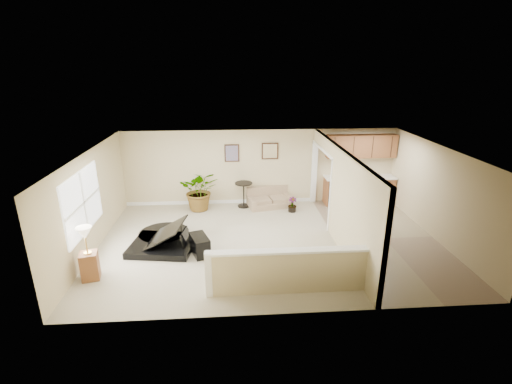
{
  "coord_description": "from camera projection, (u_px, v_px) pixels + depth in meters",
  "views": [
    {
      "loc": [
        -1.01,
        -8.86,
        4.55
      ],
      "look_at": [
        -0.34,
        0.4,
        1.29
      ],
      "focal_mm": 26.0,
      "sensor_mm": 36.0,
      "label": 1
    }
  ],
  "objects": [
    {
      "name": "floor",
      "position": [
        270.0,
        242.0,
        9.92
      ],
      "size": [
        9.0,
        9.0,
        0.0
      ],
      "primitive_type": "plane",
      "color": "#B8B08F",
      "rests_on": "ground"
    },
    {
      "name": "accent_table",
      "position": [
        244.0,
        191.0,
        12.19
      ],
      "size": [
        0.57,
        0.57,
        0.83
      ],
      "color": "black",
      "rests_on": "floor"
    },
    {
      "name": "left_window",
      "position": [
        82.0,
        202.0,
        8.66
      ],
      "size": [
        0.05,
        2.15,
        1.45
      ],
      "primitive_type": "cube",
      "color": "white",
      "rests_on": "left_wall"
    },
    {
      "name": "interior_partition",
      "position": [
        337.0,
        194.0,
        9.87
      ],
      "size": [
        0.18,
        5.99,
        2.5
      ],
      "color": "#CCBA8B",
      "rests_on": "floor"
    },
    {
      "name": "pony_half_wall",
      "position": [
        286.0,
        270.0,
        7.58
      ],
      "size": [
        3.42,
        0.22,
        1.0
      ],
      "color": "#CCBA8B",
      "rests_on": "floor"
    },
    {
      "name": "back_wall",
      "position": [
        261.0,
        167.0,
        12.33
      ],
      "size": [
        9.0,
        0.04,
        2.5
      ],
      "primitive_type": "cube",
      "color": "#CCBA8B",
      "rests_on": "floor"
    },
    {
      "name": "kitchen_vinyl",
      "position": [
        384.0,
        238.0,
        10.13
      ],
      "size": [
        2.7,
        6.0,
        0.01
      ],
      "primitive_type": "cube",
      "color": "gray",
      "rests_on": "floor"
    },
    {
      "name": "wall_mirror",
      "position": [
        270.0,
        151.0,
        12.14
      ],
      "size": [
        0.55,
        0.04,
        0.55
      ],
      "color": "#362013",
      "rests_on": "back_wall"
    },
    {
      "name": "left_wall",
      "position": [
        91.0,
        203.0,
        9.2
      ],
      "size": [
        0.04,
        6.0,
        2.5
      ],
      "primitive_type": "cube",
      "color": "#CCBA8B",
      "rests_on": "floor"
    },
    {
      "name": "loveseat",
      "position": [
        270.0,
        197.0,
        12.33
      ],
      "size": [
        1.57,
        1.07,
        0.81
      ],
      "rotation": [
        0.0,
        0.0,
        0.2
      ],
      "color": "tan",
      "rests_on": "floor"
    },
    {
      "name": "piano_bench",
      "position": [
        200.0,
        245.0,
        9.24
      ],
      "size": [
        0.59,
        0.8,
        0.48
      ],
      "primitive_type": "cube",
      "rotation": [
        0.0,
        0.0,
        0.35
      ],
      "color": "black",
      "rests_on": "floor"
    },
    {
      "name": "right_wall",
      "position": [
        439.0,
        194.0,
        9.81
      ],
      "size": [
        0.04,
        6.0,
        2.5
      ],
      "primitive_type": "cube",
      "color": "#CCBA8B",
      "rests_on": "floor"
    },
    {
      "name": "ceiling",
      "position": [
        271.0,
        151.0,
        9.09
      ],
      "size": [
        9.0,
        6.0,
        0.04
      ],
      "primitive_type": "cube",
      "color": "white",
      "rests_on": "back_wall"
    },
    {
      "name": "piano",
      "position": [
        161.0,
        224.0,
        9.53
      ],
      "size": [
        2.01,
        2.06,
        1.5
      ],
      "rotation": [
        0.0,
        0.0,
        -0.15
      ],
      "color": "black",
      "rests_on": "floor"
    },
    {
      "name": "small_plant",
      "position": [
        292.0,
        206.0,
        11.87
      ],
      "size": [
        0.3,
        0.3,
        0.48
      ],
      "color": "black",
      "rests_on": "floor"
    },
    {
      "name": "kitchen_cabinets",
      "position": [
        356.0,
        178.0,
        12.41
      ],
      "size": [
        2.36,
        0.65,
        2.33
      ],
      "color": "brown",
      "rests_on": "floor"
    },
    {
      "name": "front_wall",
      "position": [
        289.0,
        256.0,
        6.68
      ],
      "size": [
        9.0,
        0.04,
        2.5
      ],
      "primitive_type": "cube",
      "color": "#CCBA8B",
      "rests_on": "floor"
    },
    {
      "name": "lamp_stand",
      "position": [
        88.0,
        257.0,
        8.08
      ],
      "size": [
        0.44,
        0.44,
        1.25
      ],
      "color": "brown",
      "rests_on": "floor"
    },
    {
      "name": "palm_plant",
      "position": [
        200.0,
        190.0,
        11.9
      ],
      "size": [
        1.23,
        1.07,
        1.34
      ],
      "color": "black",
      "rests_on": "floor"
    },
    {
      "name": "wall_art_left",
      "position": [
        232.0,
        153.0,
        12.07
      ],
      "size": [
        0.48,
        0.04,
        0.58
      ],
      "color": "#362013",
      "rests_on": "back_wall"
    }
  ]
}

